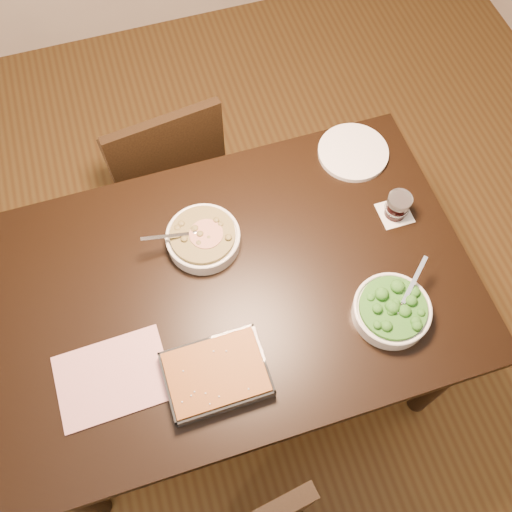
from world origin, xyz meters
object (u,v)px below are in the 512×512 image
baking_dish (216,374)px  dinner_plate (353,152)px  broccoli_bowl (392,310)px  chair_far (166,167)px  stew_bowl (203,238)px  table (231,299)px  wine_tumbler (398,205)px

baking_dish → dinner_plate: size_ratio=1.18×
broccoli_bowl → chair_far: (-0.47, 0.89, -0.30)m
dinner_plate → chair_far: chair_far is taller
dinner_plate → stew_bowl: bearing=-162.5°
table → baking_dish: size_ratio=5.21×
wine_tumbler → chair_far: 0.91m
table → stew_bowl: size_ratio=5.71×
wine_tumbler → dinner_plate: 0.26m
baking_dish → stew_bowl: bearing=79.3°
broccoli_bowl → baking_dish: (-0.51, -0.03, -0.01)m
stew_bowl → wine_tumbler: size_ratio=2.96×
stew_bowl → baking_dish: bearing=-100.3°
stew_bowl → broccoli_bowl: same height
chair_far → wine_tumbler: bearing=129.1°
broccoli_bowl → wine_tumbler: (0.15, 0.30, 0.02)m
broccoli_bowl → dinner_plate: bearing=78.7°
baking_dish → table: bearing=66.0°
stew_bowl → broccoli_bowl: size_ratio=1.13×
stew_bowl → baking_dish: stew_bowl is taller
table → broccoli_bowl: bearing=-28.4°
stew_bowl → wine_tumbler: bearing=-7.5°
table → stew_bowl: (-0.03, 0.16, 0.13)m
broccoli_bowl → baking_dish: bearing=-177.1°
baking_dish → wine_tumbler: (0.66, 0.33, 0.02)m
wine_tumbler → dinner_plate: size_ratio=0.36×
baking_dish → wine_tumbler: bearing=25.9°
wine_tumbler → stew_bowl: bearing=172.5°
table → chair_far: size_ratio=1.64×
baking_dish → chair_far: size_ratio=0.31×
stew_bowl → broccoli_bowl: (0.44, -0.38, -0.00)m
stew_bowl → chair_far: 0.60m
baking_dish → chair_far: chair_far is taller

